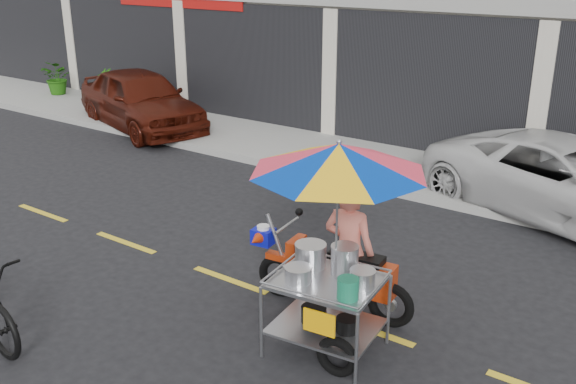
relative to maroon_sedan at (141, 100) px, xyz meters
The scene contains 8 objects.
ground 9.91m from the maroon_sedan, 28.38° to the right, with size 90.00×90.00×0.00m, color black.
sidewalk 8.76m from the maroon_sedan, ahead, with size 45.00×3.00×0.15m, color gray.
centerline 9.91m from the maroon_sedan, 28.38° to the right, with size 42.00×0.10×0.01m, color gold.
maroon_sedan is the anchor object (origin of this frame).
white_pickup 9.72m from the maroon_sedan, ahead, with size 2.11×4.58×1.27m, color silver.
plant_tall 4.64m from the maroon_sedan, 167.81° to the left, with size 0.88×0.76×0.98m, color #1C520D.
plant_short 2.93m from the maroon_sedan, 156.75° to the left, with size 0.50×0.50×0.89m, color #1C520D.
food_vendor_rig 9.87m from the maroon_sedan, 30.50° to the right, with size 2.46×1.97×2.34m.
Camera 1 is at (2.89, -5.63, 3.98)m, focal length 40.00 mm.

